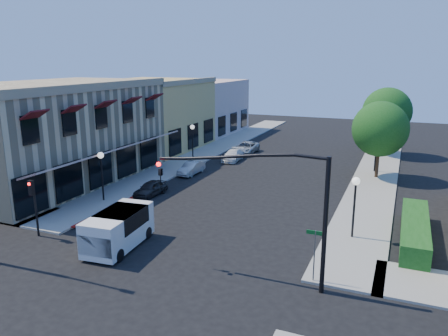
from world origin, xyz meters
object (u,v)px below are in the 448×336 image
at_px(parked_car_a, 151,188).
at_px(parked_car_c, 233,155).
at_px(street_tree_a, 380,129).
at_px(parked_car_b, 191,168).
at_px(lamppost_right_near, 355,192).
at_px(parked_car_d, 246,148).
at_px(signal_mast_arm, 276,196).
at_px(street_name_sign, 315,248).
at_px(lamppost_right_far, 377,142).
at_px(street_tree_b, 387,112).
at_px(secondary_signal, 33,198).
at_px(lamppost_left_far, 192,133).
at_px(white_van, 118,228).
at_px(lamppost_left_near, 101,164).

height_order(parked_car_a, parked_car_c, parked_car_a).
distance_m(street_tree_a, parked_car_b, 16.18).
bearing_deg(lamppost_right_near, parked_car_d, 124.61).
height_order(signal_mast_arm, lamppost_right_near, signal_mast_arm).
bearing_deg(street_tree_a, street_name_sign, -93.76).
bearing_deg(parked_car_a, lamppost_right_far, 45.87).
height_order(street_tree_b, signal_mast_arm, street_tree_b).
relative_size(street_tree_a, parked_car_c, 1.76).
bearing_deg(signal_mast_arm, secondary_signal, -179.63).
bearing_deg(signal_mast_arm, street_tree_a, 81.83).
height_order(signal_mast_arm, secondary_signal, signal_mast_arm).
height_order(lamppost_left_far, parked_car_a, lamppost_left_far).
relative_size(street_name_sign, parked_car_b, 0.75).
xyz_separation_m(secondary_signal, lamppost_right_near, (16.50, 6.59, 0.42)).
xyz_separation_m(lamppost_right_near, white_van, (-11.32, -6.05, -1.59)).
relative_size(parked_car_b, parked_car_d, 0.76).
xyz_separation_m(street_tree_b, parked_car_b, (-15.00, -14.85, -4.00)).
bearing_deg(street_name_sign, lamppost_right_far, 87.37).
xyz_separation_m(white_van, parked_car_a, (-3.38, 8.58, -0.61)).
distance_m(lamppost_right_near, white_van, 12.93).
bearing_deg(parked_car_b, signal_mast_arm, -51.10).
bearing_deg(street_tree_b, parked_car_b, -135.29).
distance_m(street_tree_b, signal_mast_arm, 30.65).
bearing_deg(parked_car_b, lamppost_left_far, 116.68).
relative_size(parked_car_a, parked_car_d, 0.73).
relative_size(signal_mast_arm, parked_car_b, 2.41).
height_order(street_tree_a, parked_car_d, street_tree_a).
distance_m(street_tree_b, lamppost_left_near, 29.64).
distance_m(lamppost_right_far, parked_car_c, 13.49).
distance_m(secondary_signal, parked_car_d, 26.12).
distance_m(lamppost_left_far, parked_car_b, 5.80).
distance_m(street_tree_b, parked_car_d, 14.93).
height_order(street_tree_a, parked_car_a, street_tree_a).
relative_size(street_tree_b, white_van, 1.52).
bearing_deg(lamppost_left_far, lamppost_left_near, -90.00).
distance_m(street_name_sign, lamppost_right_far, 21.85).
distance_m(street_name_sign, parked_car_c, 24.56).
xyz_separation_m(secondary_signal, lamppost_right_far, (16.50, 22.59, 0.42)).
height_order(street_tree_b, lamppost_left_far, street_tree_b).
xyz_separation_m(street_name_sign, parked_car_d, (-12.30, 25.07, -1.10)).
height_order(lamppost_right_far, white_van, lamppost_right_far).
relative_size(signal_mast_arm, parked_car_c, 2.18).
bearing_deg(street_tree_a, street_tree_b, 90.00).
bearing_deg(secondary_signal, parked_car_d, 82.95).
bearing_deg(street_tree_b, street_tree_a, -90.00).
height_order(white_van, parked_car_d, white_van).
xyz_separation_m(lamppost_right_near, parked_car_c, (-13.30, 15.43, -2.20)).
bearing_deg(parked_car_c, lamppost_left_near, -107.32).
bearing_deg(lamppost_left_near, white_van, -46.81).
bearing_deg(lamppost_right_near, lamppost_left_near, 180.00).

